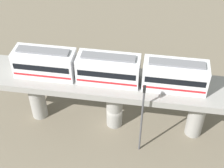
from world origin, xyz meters
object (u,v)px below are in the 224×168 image
(parked_car_yellow, at_px, (169,87))
(signal_post, at_px, (142,117))
(parked_car_blue, at_px, (118,81))
(train, at_px, (108,69))
(parked_car_red, at_px, (76,70))

(parked_car_yellow, relative_size, signal_post, 0.46)
(parked_car_yellow, bearing_deg, parked_car_blue, -96.77)
(parked_car_yellow, bearing_deg, train, -51.16)
(train, xyz_separation_m, parked_car_yellow, (-6.81, 7.09, -7.62))
(train, height_order, parked_car_blue, train)
(train, xyz_separation_m, signal_post, (3.40, 4.03, -3.13))
(parked_car_red, bearing_deg, parked_car_yellow, 69.27)
(train, height_order, signal_post, train)
(parked_car_yellow, relative_size, parked_car_red, 0.96)
(parked_car_yellow, distance_m, parked_car_blue, 6.96)
(parked_car_red, height_order, signal_post, signal_post)
(parked_car_blue, xyz_separation_m, parked_car_red, (-1.44, -6.21, 0.00))
(train, relative_size, parked_car_red, 4.55)
(parked_car_yellow, height_order, parked_car_blue, same)
(parked_car_yellow, xyz_separation_m, parked_car_blue, (-0.21, -6.96, 0.00))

